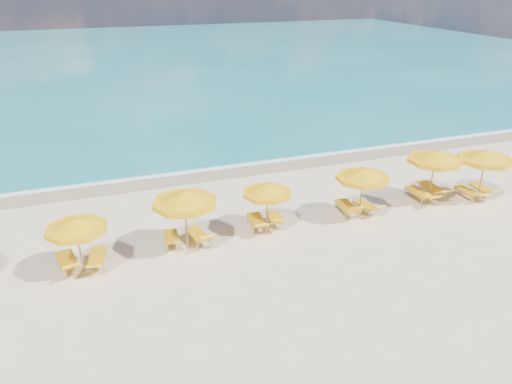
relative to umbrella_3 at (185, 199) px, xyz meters
name	(u,v)px	position (x,y,z in m)	size (l,w,h in m)	color
ground_plane	(268,232)	(3.49, 0.24, -2.17)	(120.00, 120.00, 0.00)	beige
ocean	(129,59)	(3.49, 48.24, -2.17)	(120.00, 80.00, 0.30)	#167A7E
wet_sand_band	(219,171)	(3.49, 7.64, -2.17)	(120.00, 2.60, 0.01)	tan
foam_line	(215,166)	(3.49, 8.44, -2.17)	(120.00, 1.20, 0.03)	white
whitecap_near	(94,133)	(-2.51, 17.24, -2.17)	(14.00, 0.36, 0.05)	white
whitecap_far	(254,95)	(11.49, 24.24, -2.17)	(18.00, 0.30, 0.05)	white
umbrella_2	(76,225)	(-3.93, -0.29, -0.28)	(2.65, 2.65, 2.22)	tan
umbrella_3	(185,199)	(0.00, 0.00, 0.00)	(2.67, 2.67, 2.54)	tan
umbrella_4	(267,190)	(3.51, 0.47, -0.36)	(2.13, 2.13, 2.12)	tan
umbrella_5	(363,175)	(7.78, 0.13, -0.15)	(2.94, 2.94, 2.37)	tan
umbrella_6	(435,157)	(11.82, 0.57, 0.01)	(3.34, 3.34, 2.56)	tan
umbrella_7	(486,156)	(14.10, -0.13, 0.00)	(2.72, 2.72, 2.54)	tan
lounger_2_left	(68,264)	(-4.43, 0.02, -1.94)	(0.92, 1.95, 0.81)	#A5A8AD
lounger_2_right	(97,260)	(-3.40, -0.02, -1.96)	(0.81, 1.82, 0.63)	#A5A8AD
lounger_3_left	(171,241)	(-0.53, 0.53, -1.97)	(0.79, 1.72, 0.68)	#A5A8AD
lounger_3_right	(198,238)	(0.52, 0.30, -1.94)	(0.84, 1.85, 0.84)	#A5A8AD
lounger_4_left	(257,224)	(3.13, 0.68, -1.95)	(0.83, 1.91, 0.78)	#A5A8AD
lounger_4_right	(275,221)	(3.99, 0.70, -1.97)	(0.83, 1.66, 0.74)	#A5A8AD
lounger_5_left	(347,210)	(7.38, 0.56, -1.94)	(0.84, 1.90, 0.88)	#A5A8AD
lounger_5_right	(366,208)	(8.31, 0.46, -1.97)	(0.83, 1.67, 0.71)	#A5A8AD
lounger_6_left	(419,196)	(11.37, 0.73, -1.94)	(0.66, 1.99, 0.72)	#A5A8AD
lounger_6_right	(431,191)	(12.26, 0.98, -1.93)	(0.84, 2.10, 0.80)	#A5A8AD
lounger_7_left	(467,194)	(13.72, 0.18, -1.97)	(0.58, 1.70, 0.62)	#A5A8AD
lounger_7_right	(481,191)	(14.61, 0.24, -1.96)	(0.80, 1.82, 0.66)	#A5A8AD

